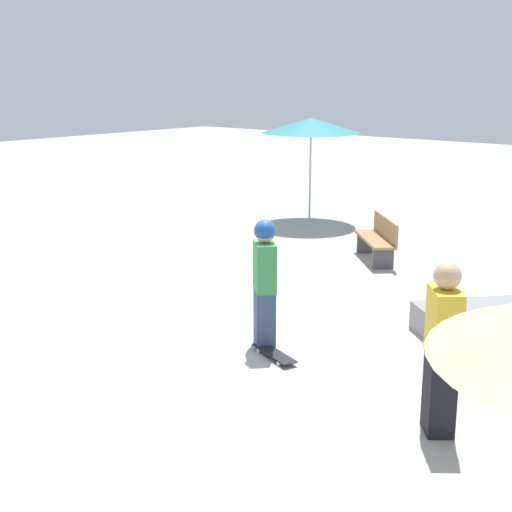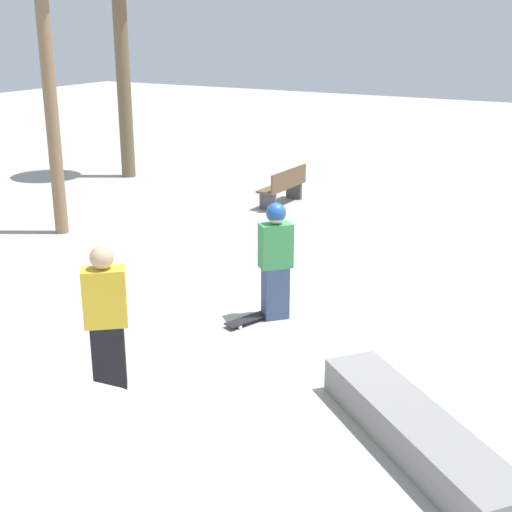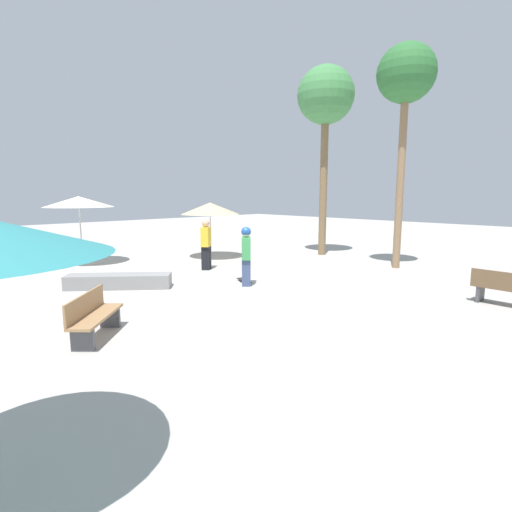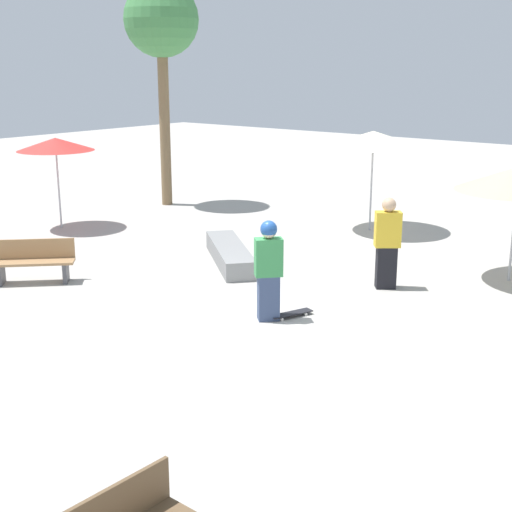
{
  "view_description": "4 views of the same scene",
  "coord_description": "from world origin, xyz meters",
  "px_view_note": "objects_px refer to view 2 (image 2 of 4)",
  "views": [
    {
      "loc": [
        7.5,
        6.21,
        3.5
      ],
      "look_at": [
        0.64,
        0.47,
        1.24
      ],
      "focal_mm": 50.0,
      "sensor_mm": 36.0,
      "label": 1
    },
    {
      "loc": [
        -3.9,
        9.07,
        4.16
      ],
      "look_at": [
        0.88,
        0.59,
        0.9
      ],
      "focal_mm": 50.0,
      "sensor_mm": 36.0,
      "label": 2
    },
    {
      "loc": [
        -7.18,
        -7.84,
        2.67
      ],
      "look_at": [
        0.72,
        0.3,
        0.89
      ],
      "focal_mm": 28.0,
      "sensor_mm": 36.0,
      "label": 3
    },
    {
      "loc": [
        7.54,
        -8.51,
        4.22
      ],
      "look_at": [
        -0.0,
        0.96,
        0.94
      ],
      "focal_mm": 50.0,
      "sensor_mm": 36.0,
      "label": 4
    }
  ],
  "objects_px": {
    "skater_main": "(276,257)",
    "bench_far": "(284,187)",
    "concrete_ledge": "(416,433)",
    "skateboard": "(250,319)",
    "bystander_watching": "(106,320)"
  },
  "relations": [
    {
      "from": "skater_main",
      "to": "bench_far",
      "type": "relative_size",
      "value": 1.07
    },
    {
      "from": "bench_far",
      "to": "skater_main",
      "type": "bearing_deg",
      "value": -151.79
    },
    {
      "from": "skateboard",
      "to": "bench_far",
      "type": "bearing_deg",
      "value": -136.93
    },
    {
      "from": "skater_main",
      "to": "concrete_ledge",
      "type": "xyz_separation_m",
      "value": [
        -2.83,
        2.29,
        -0.73
      ]
    },
    {
      "from": "skateboard",
      "to": "bench_far",
      "type": "height_order",
      "value": "bench_far"
    },
    {
      "from": "skater_main",
      "to": "bystander_watching",
      "type": "distance_m",
      "value": 2.91
    },
    {
      "from": "skateboard",
      "to": "bench_far",
      "type": "relative_size",
      "value": 0.51
    },
    {
      "from": "concrete_ledge",
      "to": "skater_main",
      "type": "bearing_deg",
      "value": -39.07
    },
    {
      "from": "skateboard",
      "to": "bystander_watching",
      "type": "distance_m",
      "value": 2.66
    },
    {
      "from": "concrete_ledge",
      "to": "bench_far",
      "type": "height_order",
      "value": "bench_far"
    },
    {
      "from": "bench_far",
      "to": "bystander_watching",
      "type": "bearing_deg",
      "value": -163.69
    },
    {
      "from": "concrete_ledge",
      "to": "bench_far",
      "type": "xyz_separation_m",
      "value": [
        5.77,
        -8.26,
        0.23
      ]
    },
    {
      "from": "skater_main",
      "to": "bystander_watching",
      "type": "height_order",
      "value": "bystander_watching"
    },
    {
      "from": "skater_main",
      "to": "skateboard",
      "type": "distance_m",
      "value": 0.97
    },
    {
      "from": "skater_main",
      "to": "skateboard",
      "type": "relative_size",
      "value": 2.1
    }
  ]
}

